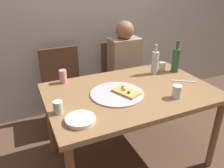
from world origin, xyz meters
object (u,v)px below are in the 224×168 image
object	(u,v)px
pizza_slice_last	(126,91)
soda_can	(63,76)
wine_glass	(58,107)
guest_in_sweater	(128,68)
chair_left	(63,83)
beer_bottle	(155,62)
tumbler_near	(162,67)
dining_table	(130,99)
table_knife	(183,81)
pizza_tray	(117,94)
plate_stack	(80,120)
tumbler_far	(177,92)
chair_right	(122,73)
wine_bottle	(176,60)

from	to	relation	value
pizza_slice_last	soda_can	size ratio (longest dim) A/B	2.08
wine_glass	guest_in_sweater	xyz separation A→B (m)	(0.98, 0.81, -0.15)
chair_left	guest_in_sweater	world-z (taller)	guest_in_sweater
soda_can	beer_bottle	bearing A→B (deg)	-10.23
soda_can	chair_left	xyz separation A→B (m)	(0.09, 0.47, -0.29)
tumbler_near	wine_glass	xyz separation A→B (m)	(-1.13, -0.36, 0.00)
dining_table	table_knife	distance (m)	0.53
pizza_tray	chair_left	bearing A→B (deg)	106.38
pizza_tray	wine_glass	distance (m)	0.50
pizza_tray	tumbler_near	distance (m)	0.70
dining_table	tumbler_near	size ratio (longest dim) A/B	15.87
soda_can	plate_stack	size ratio (longest dim) A/B	0.61
table_knife	tumbler_far	bearing A→B (deg)	-105.61
pizza_slice_last	table_knife	size ratio (longest dim) A/B	1.15
tumbler_near	plate_stack	distance (m)	1.15
tumbler_near	chair_left	bearing A→B (deg)	146.46
guest_in_sweater	plate_stack	bearing A→B (deg)	48.18
tumbler_near	chair_left	world-z (taller)	chair_left
table_knife	tumbler_near	bearing A→B (deg)	128.23
wine_glass	guest_in_sweater	distance (m)	1.28
chair_left	wine_glass	bearing A→B (deg)	76.17
dining_table	wine_glass	world-z (taller)	wine_glass
pizza_slice_last	plate_stack	world-z (taller)	pizza_slice_last
soda_can	chair_right	distance (m)	1.00
plate_stack	pizza_slice_last	bearing A→B (deg)	26.15
tumbler_near	soda_can	xyz separation A→B (m)	(-0.99, 0.12, 0.02)
beer_bottle	wine_glass	xyz separation A→B (m)	(-1.02, -0.33, -0.07)
soda_can	table_knife	xyz separation A→B (m)	(1.01, -0.43, -0.06)
wine_bottle	guest_in_sweater	distance (m)	0.62
dining_table	plate_stack	world-z (taller)	plate_stack
tumbler_near	tumbler_far	world-z (taller)	tumbler_far
dining_table	beer_bottle	size ratio (longest dim) A/B	4.80
dining_table	pizza_tray	world-z (taller)	pizza_tray
wine_bottle	pizza_tray	bearing A→B (deg)	-164.26
tumbler_far	beer_bottle	bearing A→B (deg)	76.24
tumbler_near	chair_left	distance (m)	1.11
tumbler_far	chair_right	xyz separation A→B (m)	(0.08, 1.12, -0.28)
pizza_tray	tumbler_far	distance (m)	0.47
beer_bottle	plate_stack	xyz separation A→B (m)	(-0.91, -0.49, -0.10)
pizza_slice_last	soda_can	distance (m)	0.60
dining_table	soda_can	xyz separation A→B (m)	(-0.48, 0.38, 0.14)
pizza_slice_last	beer_bottle	bearing A→B (deg)	30.75
dining_table	guest_in_sweater	bearing A→B (deg)	63.73
soda_can	table_knife	world-z (taller)	soda_can
pizza_tray	chair_right	xyz separation A→B (m)	(0.48, 0.88, -0.23)
wine_bottle	tumbler_far	world-z (taller)	wine_bottle
tumbler_near	guest_in_sweater	world-z (taller)	guest_in_sweater
wine_bottle	table_knife	size ratio (longest dim) A/B	1.45
tumbler_far	wine_glass	size ratio (longest dim) A/B	1.13
wine_bottle	wine_glass	distance (m)	1.28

